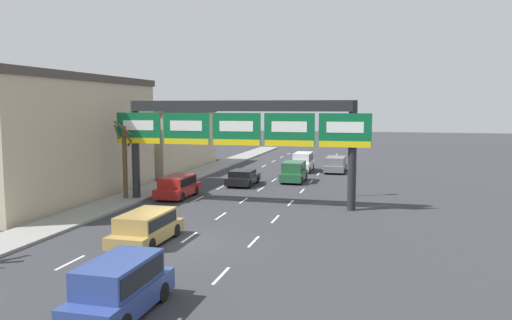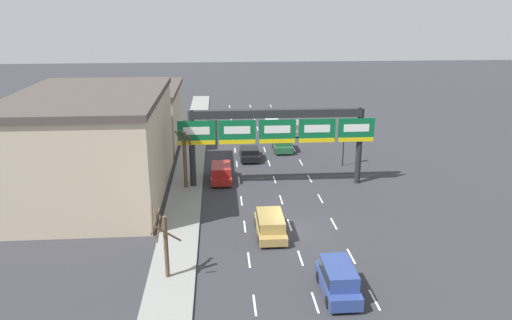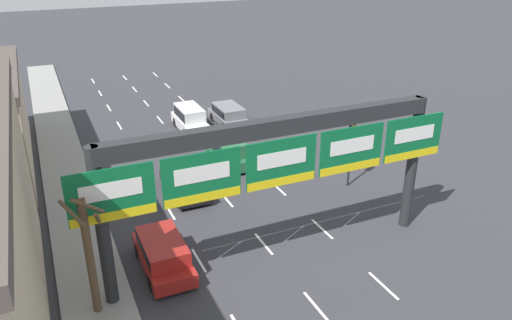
{
  "view_description": "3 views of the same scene",
  "coord_description": "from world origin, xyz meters",
  "px_view_note": "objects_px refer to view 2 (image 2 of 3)",
  "views": [
    {
      "loc": [
        9.16,
        -21.67,
        6.47
      ],
      "look_at": [
        0.88,
        11.02,
        2.85
      ],
      "focal_mm": 35.0,
      "sensor_mm": 36.0,
      "label": 1
    },
    {
      "loc": [
        -4.99,
        -32.26,
        15.5
      ],
      "look_at": [
        -2.34,
        2.76,
        4.53
      ],
      "focal_mm": 35.0,
      "sensor_mm": 36.0,
      "label": 2
    },
    {
      "loc": [
        -8.78,
        -7.5,
        13.51
      ],
      "look_at": [
        1.02,
        14.15,
        3.0
      ],
      "focal_mm": 35.0,
      "sensor_mm": 36.0,
      "label": 3
    }
  ],
  "objects_px": {
    "sign_gantry": "(277,128)",
    "suv_green": "(282,142)",
    "car_black": "(250,153)",
    "tree_bare_closest": "(185,155)",
    "suv_white": "(272,126)",
    "suv_blue": "(338,278)",
    "suv_red": "(221,172)",
    "traffic_light_near_gantry": "(344,136)",
    "suv_gold": "(270,224)",
    "suv_grey": "(298,127)",
    "tree_bare_second": "(164,241)"
  },
  "relations": [
    {
      "from": "suv_white",
      "to": "tree_bare_closest",
      "type": "distance_m",
      "value": 20.81
    },
    {
      "from": "suv_grey",
      "to": "tree_bare_second",
      "type": "bearing_deg",
      "value": -111.25
    },
    {
      "from": "suv_gold",
      "to": "traffic_light_near_gantry",
      "type": "distance_m",
      "value": 17.64
    },
    {
      "from": "suv_green",
      "to": "tree_bare_second",
      "type": "relative_size",
      "value": 0.91
    },
    {
      "from": "suv_blue",
      "to": "suv_green",
      "type": "relative_size",
      "value": 1.05
    },
    {
      "from": "suv_grey",
      "to": "suv_white",
      "type": "xyz_separation_m",
      "value": [
        -3.23,
        -0.08,
        0.18
      ]
    },
    {
      "from": "suv_gold",
      "to": "suv_grey",
      "type": "bearing_deg",
      "value": 77.32
    },
    {
      "from": "car_black",
      "to": "tree_bare_closest",
      "type": "xyz_separation_m",
      "value": [
        -6.09,
        -8.28,
        2.36
      ]
    },
    {
      "from": "suv_grey",
      "to": "traffic_light_near_gantry",
      "type": "relative_size",
      "value": 1.03
    },
    {
      "from": "sign_gantry",
      "to": "suv_green",
      "type": "relative_size",
      "value": 4.2
    },
    {
      "from": "suv_gold",
      "to": "car_black",
      "type": "height_order",
      "value": "suv_gold"
    },
    {
      "from": "suv_blue",
      "to": "tree_bare_closest",
      "type": "xyz_separation_m",
      "value": [
        -9.39,
        17.52,
        2.07
      ]
    },
    {
      "from": "tree_bare_second",
      "to": "suv_red",
      "type": "bearing_deg",
      "value": 78.65
    },
    {
      "from": "suv_grey",
      "to": "suv_white",
      "type": "relative_size",
      "value": 0.99
    },
    {
      "from": "suv_grey",
      "to": "traffic_light_near_gantry",
      "type": "bearing_deg",
      "value": -79.22
    },
    {
      "from": "suv_grey",
      "to": "suv_gold",
      "type": "height_order",
      "value": "suv_grey"
    },
    {
      "from": "traffic_light_near_gantry",
      "to": "suv_white",
      "type": "bearing_deg",
      "value": 113.69
    },
    {
      "from": "car_black",
      "to": "suv_blue",
      "type": "bearing_deg",
      "value": -82.7
    },
    {
      "from": "suv_green",
      "to": "sign_gantry",
      "type": "bearing_deg",
      "value": -99.78
    },
    {
      "from": "suv_white",
      "to": "suv_green",
      "type": "height_order",
      "value": "suv_white"
    },
    {
      "from": "suv_gold",
      "to": "car_black",
      "type": "bearing_deg",
      "value": 91.02
    },
    {
      "from": "sign_gantry",
      "to": "tree_bare_second",
      "type": "relative_size",
      "value": 3.82
    },
    {
      "from": "suv_gold",
      "to": "traffic_light_near_gantry",
      "type": "xyz_separation_m",
      "value": [
        8.86,
        15.1,
        2.22
      ]
    },
    {
      "from": "sign_gantry",
      "to": "suv_gold",
      "type": "height_order",
      "value": "sign_gantry"
    },
    {
      "from": "suv_grey",
      "to": "suv_blue",
      "type": "height_order",
      "value": "suv_blue"
    },
    {
      "from": "tree_bare_second",
      "to": "suv_green",
      "type": "bearing_deg",
      "value": 68.85
    },
    {
      "from": "suv_blue",
      "to": "suv_red",
      "type": "height_order",
      "value": "suv_blue"
    },
    {
      "from": "suv_white",
      "to": "suv_red",
      "type": "relative_size",
      "value": 1.01
    },
    {
      "from": "suv_blue",
      "to": "suv_green",
      "type": "distance_m",
      "value": 28.66
    },
    {
      "from": "sign_gantry",
      "to": "suv_blue",
      "type": "relative_size",
      "value": 3.99
    },
    {
      "from": "suv_blue",
      "to": "car_black",
      "type": "bearing_deg",
      "value": 97.3
    },
    {
      "from": "tree_bare_closest",
      "to": "suv_white",
      "type": "bearing_deg",
      "value": 62.59
    },
    {
      "from": "suv_grey",
      "to": "traffic_light_near_gantry",
      "type": "xyz_separation_m",
      "value": [
        2.5,
        -13.14,
        2.21
      ]
    },
    {
      "from": "suv_red",
      "to": "tree_bare_closest",
      "type": "xyz_separation_m",
      "value": [
        -3.08,
        -1.78,
        2.19
      ]
    },
    {
      "from": "suv_blue",
      "to": "suv_red",
      "type": "distance_m",
      "value": 20.3
    },
    {
      "from": "sign_gantry",
      "to": "traffic_light_near_gantry",
      "type": "distance_m",
      "value": 9.12
    },
    {
      "from": "sign_gantry",
      "to": "suv_grey",
      "type": "bearing_deg",
      "value": 75.28
    },
    {
      "from": "suv_blue",
      "to": "traffic_light_near_gantry",
      "type": "height_order",
      "value": "traffic_light_near_gantry"
    },
    {
      "from": "sign_gantry",
      "to": "suv_green",
      "type": "bearing_deg",
      "value": 80.22
    },
    {
      "from": "sign_gantry",
      "to": "suv_white",
      "type": "xyz_separation_m",
      "value": [
        1.55,
        18.09,
        -4.22
      ]
    },
    {
      "from": "traffic_light_near_gantry",
      "to": "sign_gantry",
      "type": "bearing_deg",
      "value": -145.32
    },
    {
      "from": "sign_gantry",
      "to": "suv_blue",
      "type": "bearing_deg",
      "value": -85.49
    },
    {
      "from": "suv_white",
      "to": "tree_bare_second",
      "type": "height_order",
      "value": "tree_bare_second"
    },
    {
      "from": "suv_grey",
      "to": "suv_red",
      "type": "xyz_separation_m",
      "value": [
        -9.68,
        -16.69,
        0.01
      ]
    },
    {
      "from": "tree_bare_closest",
      "to": "tree_bare_second",
      "type": "bearing_deg",
      "value": -91.24
    },
    {
      "from": "suv_grey",
      "to": "tree_bare_closest",
      "type": "relative_size",
      "value": 0.82
    },
    {
      "from": "suv_red",
      "to": "suv_green",
      "type": "bearing_deg",
      "value": 54.09
    },
    {
      "from": "suv_blue",
      "to": "tree_bare_closest",
      "type": "height_order",
      "value": "tree_bare_closest"
    },
    {
      "from": "suv_white",
      "to": "suv_blue",
      "type": "height_order",
      "value": "suv_white"
    },
    {
      "from": "sign_gantry",
      "to": "suv_gold",
      "type": "relative_size",
      "value": 3.69
    }
  ]
}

